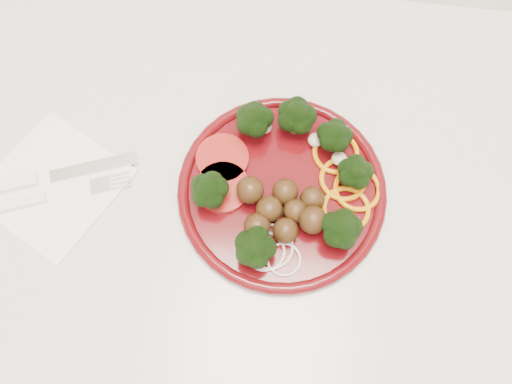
# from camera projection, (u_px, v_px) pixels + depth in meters

# --- Properties ---
(counter) EXTENTS (2.40, 0.60, 0.90)m
(counter) POSITION_uv_depth(u_px,v_px,m) (297.00, 266.00, 1.03)
(counter) COLOR silver
(counter) RESTS_ON ground
(plate) EXTENTS (0.25, 0.25, 0.06)m
(plate) POSITION_uv_depth(u_px,v_px,m) (286.00, 186.00, 0.59)
(plate) COLOR #4B070A
(plate) RESTS_ON counter
(napkin) EXTENTS (0.20, 0.20, 0.00)m
(napkin) POSITION_uv_depth(u_px,v_px,m) (54.00, 185.00, 0.61)
(napkin) COLOR white
(napkin) RESTS_ON counter
(knife) EXTENTS (0.19, 0.09, 0.01)m
(knife) POSITION_uv_depth(u_px,v_px,m) (33.00, 180.00, 0.61)
(knife) COLOR silver
(knife) RESTS_ON napkin
(fork) EXTENTS (0.17, 0.08, 0.01)m
(fork) POSITION_uv_depth(u_px,v_px,m) (32.00, 200.00, 0.60)
(fork) COLOR white
(fork) RESTS_ON napkin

